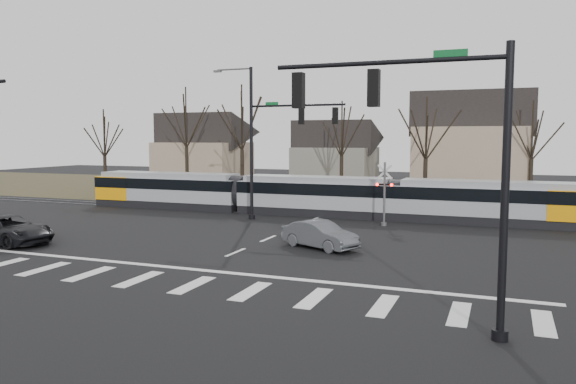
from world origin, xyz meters
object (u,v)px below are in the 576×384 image
(tram, at_px, (314,194))
(suv, at_px, (8,230))
(rail_crossing_signal, at_px, (384,196))
(sedan, at_px, (320,235))

(tram, bearing_deg, suv, -125.06)
(suv, relative_size, rail_crossing_signal, 1.37)
(suv, bearing_deg, rail_crossing_signal, -46.34)
(sedan, bearing_deg, tram, 44.27)
(sedan, distance_m, suv, 16.25)
(suv, height_order, rail_crossing_signal, rail_crossing_signal)
(suv, bearing_deg, tram, -28.70)
(sedan, bearing_deg, rail_crossing_signal, 13.85)
(tram, relative_size, rail_crossing_signal, 9.10)
(rail_crossing_signal, bearing_deg, suv, -142.70)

